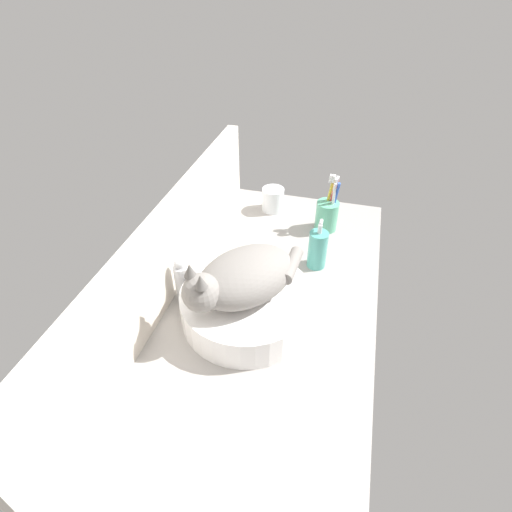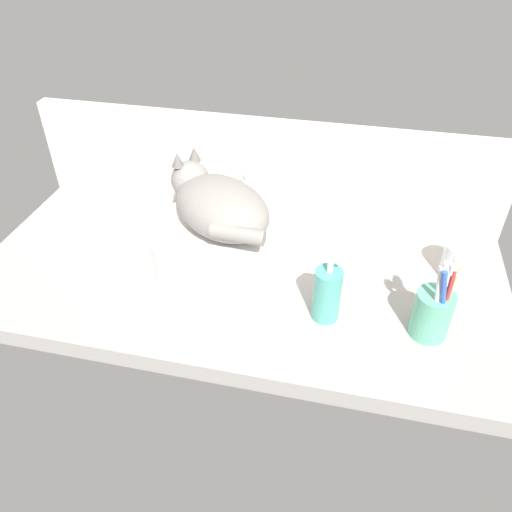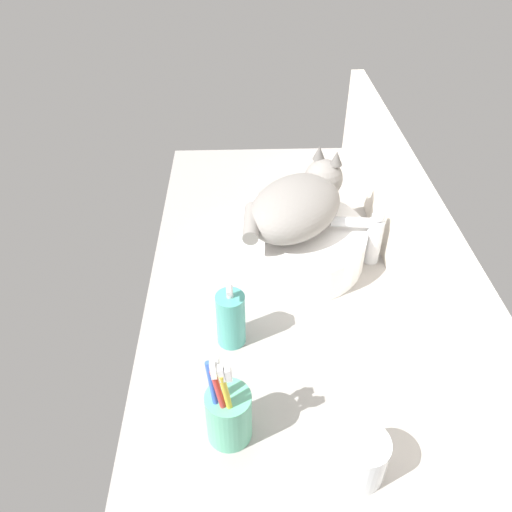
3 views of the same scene
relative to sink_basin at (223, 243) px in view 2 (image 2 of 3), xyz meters
The scene contains 8 objects.
ground_plane 8.41cm from the sink_basin, 40.35° to the right, with size 116.59×56.27×4.00cm, color #9E9993.
backsplash_panel 24.42cm from the sink_basin, 78.92° to the left, with size 116.59×3.60×24.53cm, color silver.
sink_basin is the anchor object (origin of this frame).
cat 9.94cm from the sink_basin, 145.27° to the left, with size 30.17×28.79×14.00cm.
faucet 17.04cm from the sink_basin, 84.10° to the left, with size 3.92×11.86×13.60cm.
soap_dispenser 28.49cm from the sink_basin, 29.27° to the right, with size 5.42×5.42×14.74cm.
toothbrush_cup 46.93cm from the sink_basin, 17.68° to the right, with size 7.18×7.18×18.72cm.
water_glass 51.89cm from the sink_basin, ahead, with size 7.64×7.64×8.06cm.
Camera 2 is at (22.78, -83.19, 70.77)cm, focal length 35.00 mm.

